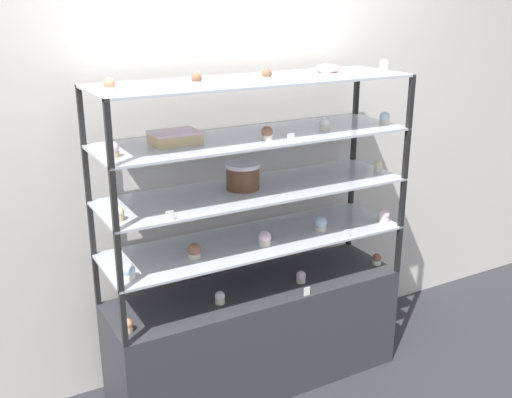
# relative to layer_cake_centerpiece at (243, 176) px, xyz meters

# --- Properties ---
(ground_plane) EXTENTS (20.00, 20.00, 0.00)m
(ground_plane) POSITION_rel_layer_cake_centerpiece_xyz_m (0.06, -0.03, -1.19)
(ground_plane) COLOR #2D2D33
(back_wall) EXTENTS (8.00, 0.05, 2.60)m
(back_wall) POSITION_rel_layer_cake_centerpiece_xyz_m (0.06, 0.34, 0.11)
(back_wall) COLOR silver
(back_wall) RESTS_ON ground_plane
(display_base) EXTENTS (1.59, 0.47, 0.58)m
(display_base) POSITION_rel_layer_cake_centerpiece_xyz_m (0.06, -0.03, -0.90)
(display_base) COLOR #333338
(display_base) RESTS_ON ground_plane
(display_riser_lower) EXTENTS (1.59, 0.47, 0.27)m
(display_riser_lower) POSITION_rel_layer_cake_centerpiece_xyz_m (0.06, -0.03, -0.35)
(display_riser_lower) COLOR black
(display_riser_lower) RESTS_ON display_base
(display_riser_middle) EXTENTS (1.59, 0.47, 0.27)m
(display_riser_middle) POSITION_rel_layer_cake_centerpiece_xyz_m (0.06, -0.03, -0.08)
(display_riser_middle) COLOR black
(display_riser_middle) RESTS_ON display_riser_lower
(display_riser_upper) EXTENTS (1.59, 0.47, 0.27)m
(display_riser_upper) POSITION_rel_layer_cake_centerpiece_xyz_m (0.06, -0.03, 0.19)
(display_riser_upper) COLOR black
(display_riser_upper) RESTS_ON display_riser_middle
(display_riser_top) EXTENTS (1.59, 0.47, 0.27)m
(display_riser_top) POSITION_rel_layer_cake_centerpiece_xyz_m (0.06, -0.03, 0.46)
(display_riser_top) COLOR black
(display_riser_top) RESTS_ON display_riser_upper
(layer_cake_centerpiece) EXTENTS (0.17, 0.17, 0.13)m
(layer_cake_centerpiece) POSITION_rel_layer_cake_centerpiece_xyz_m (0.00, 0.00, 0.00)
(layer_cake_centerpiece) COLOR brown
(layer_cake_centerpiece) RESTS_ON display_riser_middle
(sheet_cake_frosted) EXTENTS (0.22, 0.16, 0.06)m
(sheet_cake_frosted) POSITION_rel_layer_cake_centerpiece_xyz_m (-0.35, 0.00, 0.23)
(sheet_cake_frosted) COLOR #DBBC84
(sheet_cake_frosted) RESTS_ON display_riser_upper
(cupcake_0) EXTENTS (0.05, 0.05, 0.07)m
(cupcake_0) POSITION_rel_layer_cake_centerpiece_xyz_m (-0.68, -0.14, -0.58)
(cupcake_0) COLOR #CCB28C
(cupcake_0) RESTS_ON display_base
(cupcake_1) EXTENTS (0.05, 0.05, 0.07)m
(cupcake_1) POSITION_rel_layer_cake_centerpiece_xyz_m (-0.19, -0.11, -0.58)
(cupcake_1) COLOR beige
(cupcake_1) RESTS_ON display_base
(cupcake_2) EXTENTS (0.05, 0.05, 0.07)m
(cupcake_2) POSITION_rel_layer_cake_centerpiece_xyz_m (0.29, -0.11, -0.58)
(cupcake_2) COLOR beige
(cupcake_2) RESTS_ON display_base
(cupcake_3) EXTENTS (0.05, 0.05, 0.07)m
(cupcake_3) POSITION_rel_layer_cake_centerpiece_xyz_m (0.80, -0.13, -0.58)
(cupcake_3) COLOR white
(cupcake_3) RESTS_ON display_base
(price_tag_0) EXTENTS (0.04, 0.00, 0.04)m
(price_tag_0) POSITION_rel_layer_cake_centerpiece_xyz_m (0.24, -0.25, -0.59)
(price_tag_0) COLOR white
(price_tag_0) RESTS_ON display_base
(cupcake_4) EXTENTS (0.07, 0.07, 0.08)m
(cupcake_4) POSITION_rel_layer_cake_centerpiece_xyz_m (-0.66, -0.16, -0.30)
(cupcake_4) COLOR white
(cupcake_4) RESTS_ON display_riser_lower
(cupcake_5) EXTENTS (0.07, 0.07, 0.08)m
(cupcake_5) POSITION_rel_layer_cake_centerpiece_xyz_m (-0.32, -0.09, -0.30)
(cupcake_5) COLOR beige
(cupcake_5) RESTS_ON display_riser_lower
(cupcake_6) EXTENTS (0.07, 0.07, 0.08)m
(cupcake_6) POSITION_rel_layer_cake_centerpiece_xyz_m (0.05, -0.12, -0.30)
(cupcake_6) COLOR beige
(cupcake_6) RESTS_ON display_riser_lower
(cupcake_7) EXTENTS (0.07, 0.07, 0.08)m
(cupcake_7) POSITION_rel_layer_cake_centerpiece_xyz_m (0.42, -0.09, -0.30)
(cupcake_7) COLOR white
(cupcake_7) RESTS_ON display_riser_lower
(cupcake_8) EXTENTS (0.07, 0.07, 0.08)m
(cupcake_8) POSITION_rel_layer_cake_centerpiece_xyz_m (0.80, -0.16, -0.30)
(cupcake_8) COLOR white
(cupcake_8) RESTS_ON display_riser_lower
(price_tag_1) EXTENTS (0.04, 0.00, 0.04)m
(price_tag_1) POSITION_rel_layer_cake_centerpiece_xyz_m (0.48, -0.25, -0.32)
(price_tag_1) COLOR white
(price_tag_1) RESTS_ON display_riser_lower
(cupcake_9) EXTENTS (0.05, 0.05, 0.06)m
(cupcake_9) POSITION_rel_layer_cake_centerpiece_xyz_m (-0.68, -0.14, -0.04)
(cupcake_9) COLOR #CCB28C
(cupcake_9) RESTS_ON display_riser_middle
(cupcake_10) EXTENTS (0.05, 0.05, 0.06)m
(cupcake_10) POSITION_rel_layer_cake_centerpiece_xyz_m (0.80, -0.08, -0.04)
(cupcake_10) COLOR white
(cupcake_10) RESTS_ON display_riser_middle
(price_tag_2) EXTENTS (0.04, 0.00, 0.04)m
(price_tag_2) POSITION_rel_layer_cake_centerpiece_xyz_m (-0.49, -0.25, -0.05)
(price_tag_2) COLOR white
(price_tag_2) RESTS_ON display_riser_middle
(cupcake_11) EXTENTS (0.05, 0.05, 0.07)m
(cupcake_11) POSITION_rel_layer_cake_centerpiece_xyz_m (-0.67, -0.10, 0.24)
(cupcake_11) COLOR #CCB28C
(cupcake_11) RESTS_ON display_riser_upper
(cupcake_12) EXTENTS (0.05, 0.05, 0.07)m
(cupcake_12) POSITION_rel_layer_cake_centerpiece_xyz_m (0.05, -0.14, 0.24)
(cupcake_12) COLOR beige
(cupcake_12) RESTS_ON display_riser_upper
(cupcake_13) EXTENTS (0.05, 0.05, 0.07)m
(cupcake_13) POSITION_rel_layer_cake_centerpiece_xyz_m (0.42, -0.09, 0.24)
(cupcake_13) COLOR beige
(cupcake_13) RESTS_ON display_riser_upper
(cupcake_14) EXTENTS (0.05, 0.05, 0.07)m
(cupcake_14) POSITION_rel_layer_cake_centerpiece_xyz_m (0.79, -0.12, 0.24)
(cupcake_14) COLOR beige
(cupcake_14) RESTS_ON display_riser_upper
(price_tag_3) EXTENTS (0.04, 0.00, 0.04)m
(price_tag_3) POSITION_rel_layer_cake_centerpiece_xyz_m (0.12, -0.25, 0.23)
(price_tag_3) COLOR white
(price_tag_3) RESTS_ON display_riser_upper
(cupcake_15) EXTENTS (0.05, 0.05, 0.06)m
(cupcake_15) POSITION_rel_layer_cake_centerpiece_xyz_m (-0.67, -0.13, 0.51)
(cupcake_15) COLOR beige
(cupcake_15) RESTS_ON display_riser_top
(cupcake_16) EXTENTS (0.05, 0.05, 0.06)m
(cupcake_16) POSITION_rel_layer_cake_centerpiece_xyz_m (-0.30, -0.15, 0.51)
(cupcake_16) COLOR beige
(cupcake_16) RESTS_ON display_riser_top
(cupcake_17) EXTENTS (0.05, 0.05, 0.06)m
(cupcake_17) POSITION_rel_layer_cake_centerpiece_xyz_m (0.04, -0.16, 0.51)
(cupcake_17) COLOR white
(cupcake_17) RESTS_ON display_riser_top
(cupcake_18) EXTENTS (0.05, 0.05, 0.06)m
(cupcake_18) POSITION_rel_layer_cake_centerpiece_xyz_m (0.41, -0.10, 0.51)
(cupcake_18) COLOR white
(cupcake_18) RESTS_ON display_riser_top
(cupcake_19) EXTENTS (0.05, 0.05, 0.06)m
(cupcake_19) POSITION_rel_layer_cake_centerpiece_xyz_m (0.80, -0.08, 0.51)
(cupcake_19) COLOR beige
(cupcake_19) RESTS_ON display_riser_top
(price_tag_4) EXTENTS (0.04, 0.00, 0.04)m
(price_tag_4) POSITION_rel_layer_cake_centerpiece_xyz_m (0.24, -0.25, 0.50)
(price_tag_4) COLOR white
(price_tag_4) RESTS_ON display_riser_top
(donut_glazed) EXTENTS (0.12, 0.12, 0.03)m
(donut_glazed) POSITION_rel_layer_cake_centerpiece_xyz_m (0.52, 0.03, 0.49)
(donut_glazed) COLOR #EFB2BC
(donut_glazed) RESTS_ON display_riser_top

